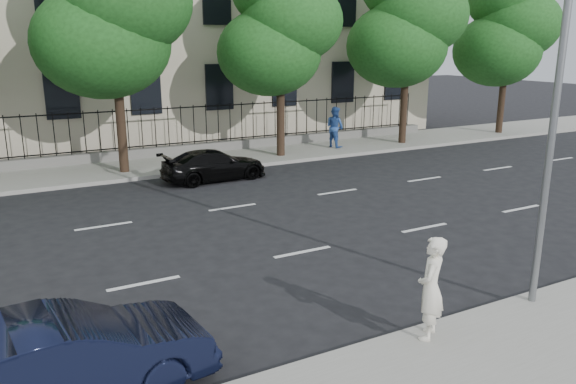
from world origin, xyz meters
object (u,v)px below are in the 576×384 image
at_px(street_light, 538,40).
at_px(woman_near, 431,288).
at_px(navy_sedan, 63,361).
at_px(black_sedan, 214,165).

relative_size(street_light, woman_near, 4.39).
height_order(navy_sedan, woman_near, woman_near).
bearing_deg(street_light, woman_near, -167.27).
distance_m(navy_sedan, black_sedan, 13.79).
bearing_deg(navy_sedan, woman_near, -107.65).
bearing_deg(navy_sedan, black_sedan, -35.92).
relative_size(street_light, black_sedan, 1.99).
xyz_separation_m(black_sedan, woman_near, (-1.14, -13.14, 0.48)).
bearing_deg(street_light, black_sedan, 97.56).
height_order(street_light, woman_near, street_light).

